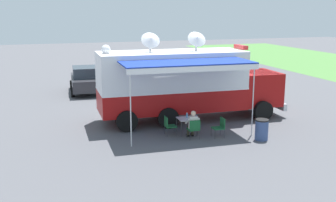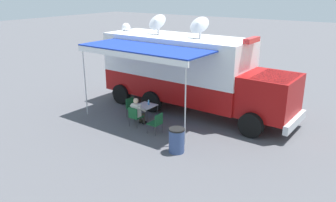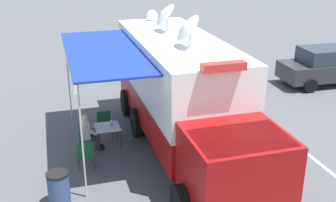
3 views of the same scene
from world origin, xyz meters
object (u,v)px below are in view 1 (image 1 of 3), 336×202
object	(u,v)px
folding_table	(187,120)
folding_chair_at_table	(194,128)
car_behind_truck	(85,80)
folding_chair_beside_table	(169,124)
trash_bin	(262,130)
water_bottle	(187,115)
seated_responder	(193,124)
folding_chair_spare_by_truck	(220,126)
command_truck	(186,82)

from	to	relation	value
folding_table	folding_chair_at_table	size ratio (longest dim) A/B	0.95
folding_table	car_behind_truck	size ratio (longest dim) A/B	0.19
folding_chair_beside_table	trash_bin	distance (m)	4.06
folding_table	folding_chair_beside_table	distance (m)	0.87
water_bottle	seated_responder	world-z (taller)	seated_responder
folding_chair_at_table	folding_chair_spare_by_truck	distance (m)	1.20
water_bottle	trash_bin	world-z (taller)	water_bottle
folding_table	folding_chair_spare_by_truck	distance (m)	1.52
seated_responder	car_behind_truck	size ratio (longest dim) A/B	0.29
folding_chair_beside_table	car_behind_truck	bearing A→B (deg)	-167.83
folding_chair_beside_table	trash_bin	size ratio (longest dim) A/B	0.96
trash_bin	folding_chair_beside_table	bearing A→B (deg)	-116.68
folding_chair_at_table	car_behind_truck	world-z (taller)	car_behind_truck
folding_table	trash_bin	world-z (taller)	trash_bin
water_bottle	trash_bin	bearing A→B (deg)	54.90
folding_table	folding_chair_at_table	distance (m)	0.82
folding_chair_at_table	folding_chair_beside_table	bearing A→B (deg)	-133.91
folding_chair_at_table	folding_chair_beside_table	world-z (taller)	same
folding_table	car_behind_truck	distance (m)	11.32
command_truck	car_behind_truck	world-z (taller)	command_truck
folding_chair_at_table	seated_responder	xyz separation A→B (m)	(-0.19, 0.01, 0.14)
folding_chair_at_table	seated_responder	bearing A→B (deg)	178.16
command_truck	trash_bin	size ratio (longest dim) A/B	10.51
folding_chair_beside_table	car_behind_truck	xyz separation A→B (m)	(-10.82, -2.33, 0.37)
command_truck	trash_bin	world-z (taller)	command_truck
water_bottle	seated_responder	xyz separation A→B (m)	(0.75, -0.02, -0.18)
trash_bin	seated_responder	bearing A→B (deg)	-113.03
water_bottle	trash_bin	size ratio (longest dim) A/B	0.25
folding_chair_at_table	command_truck	bearing A→B (deg)	165.78
trash_bin	water_bottle	bearing A→B (deg)	-125.10
folding_chair_at_table	folding_chair_beside_table	distance (m)	1.22
command_truck	water_bottle	xyz separation A→B (m)	(2.16, -0.76, -1.11)
command_truck	seated_responder	world-z (taller)	command_truck
car_behind_truck	water_bottle	bearing A→B (deg)	16.80
folding_chair_beside_table	car_behind_truck	distance (m)	11.07
seated_responder	car_behind_truck	distance (m)	11.92
folding_table	water_bottle	xyz separation A→B (m)	(-0.13, 0.06, 0.16)
command_truck	seated_responder	bearing A→B (deg)	-14.99
folding_table	trash_bin	xyz separation A→B (m)	(1.78, 2.77, -0.22)
command_truck	seated_responder	distance (m)	3.28
folding_table	trash_bin	size ratio (longest dim) A/B	0.91
command_truck	folding_table	bearing A→B (deg)	-19.49
command_truck	water_bottle	bearing A→B (deg)	-19.28
folding_table	folding_chair_at_table	bearing A→B (deg)	2.02
seated_responder	folding_chair_spare_by_truck	bearing A→B (deg)	77.29
seated_responder	trash_bin	size ratio (longest dim) A/B	1.37
folding_chair_at_table	folding_table	bearing A→B (deg)	-177.98
folding_table	car_behind_truck	bearing A→B (deg)	-163.67
folding_chair_at_table	seated_responder	size ratio (longest dim) A/B	0.70
folding_chair_beside_table	seated_responder	size ratio (longest dim) A/B	0.70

